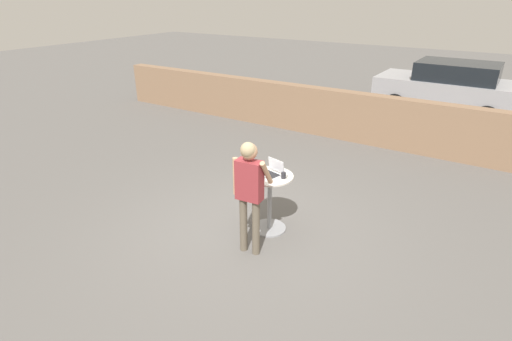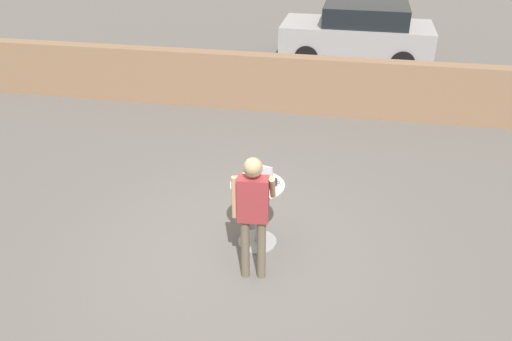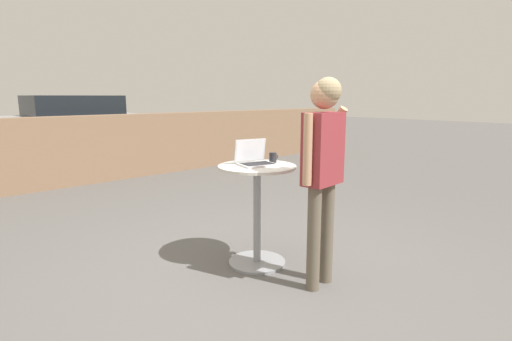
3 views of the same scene
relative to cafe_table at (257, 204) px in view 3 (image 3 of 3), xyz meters
name	(u,v)px [view 3 (image 3 of 3)]	position (x,y,z in m)	size (l,w,h in m)	color
ground_plane	(260,281)	(-0.23, -0.29, -0.58)	(50.00, 50.00, 0.00)	#5B5956
pavement_kerb	(59,152)	(-0.23, 4.79, 0.03)	(15.75, 0.35, 1.23)	#84664C
cafe_table	(257,204)	(0.00, 0.00, 0.00)	(0.72, 0.72, 0.95)	gray
laptop	(255,159)	(0.01, 0.04, 0.42)	(0.38, 0.35, 0.23)	silver
coffee_mug	(273,158)	(0.23, 0.02, 0.42)	(0.11, 0.07, 0.10)	#232328
standing_person	(323,157)	(0.07, -0.69, 0.51)	(0.51, 0.40, 1.72)	brown
parked_car_near_street	(69,125)	(1.23, 8.63, 0.24)	(4.10, 2.05, 1.60)	#9E9EA3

